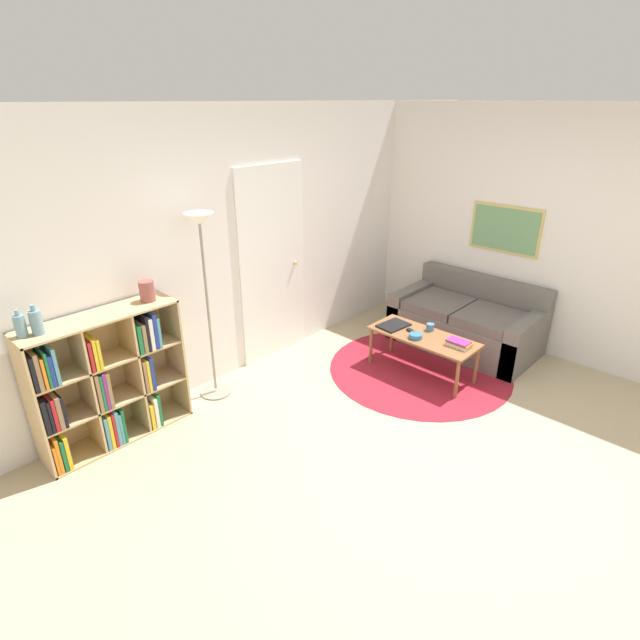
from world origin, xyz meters
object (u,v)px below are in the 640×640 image
object	(u,v)px
cup	(430,327)
vase_on_shelf	(147,291)
couch	(468,322)
floor_lamp	(203,260)
bookshelf	(103,383)
laptop	(393,325)
bottle_left	(20,326)
coffee_table	(423,339)
bowl	(416,336)
bottle_middle	(36,322)

from	to	relation	value
cup	vase_on_shelf	world-z (taller)	vase_on_shelf
couch	floor_lamp	bearing A→B (deg)	154.68
floor_lamp	vase_on_shelf	distance (m)	0.56
bookshelf	couch	world-z (taller)	bookshelf
laptop	bottle_left	bearing A→B (deg)	163.68
coffee_table	vase_on_shelf	xyz separation A→B (m)	(-2.24, 1.26, 0.81)
couch	coffee_table	distance (m)	0.94
bowl	couch	bearing A→B (deg)	-1.93
coffee_table	vase_on_shelf	size ratio (longest dim) A/B	6.44
vase_on_shelf	bottle_middle	bearing A→B (deg)	-178.93
bookshelf	coffee_table	bearing A→B (deg)	-24.93
laptop	bottle_left	distance (m)	3.37
bookshelf	bottle_middle	distance (m)	0.76
laptop	bottle_left	world-z (taller)	bottle_left
bowl	cup	size ratio (longest dim) A/B	1.63
laptop	bookshelf	bearing A→B (deg)	161.31
couch	bowl	world-z (taller)	couch
bottle_middle	bottle_left	bearing A→B (deg)	161.12
bookshelf	coffee_table	world-z (taller)	bookshelf
cup	bowl	bearing A→B (deg)	178.68
cup	laptop	bearing A→B (deg)	117.36
laptop	cup	world-z (taller)	cup
vase_on_shelf	coffee_table	bearing A→B (deg)	-29.37
floor_lamp	bowl	size ratio (longest dim) A/B	13.41
couch	bottle_middle	distance (m)	4.31
floor_lamp	bottle_left	distance (m)	1.49
couch	bottle_middle	xyz separation A→B (m)	(-4.01, 1.25, 0.93)
coffee_table	cup	bearing A→B (deg)	6.58
cup	bottle_left	size ratio (longest dim) A/B	0.40
bowl	bottle_middle	xyz separation A→B (m)	(-2.97, 1.22, 0.75)
laptop	cup	xyz separation A→B (m)	(0.17, -0.34, 0.03)
bookshelf	laptop	xyz separation A→B (m)	(2.69, -0.91, -0.10)
couch	vase_on_shelf	xyz separation A→B (m)	(-3.17, 1.27, 0.93)
bookshelf	cup	xyz separation A→B (m)	(2.86, -1.25, -0.08)
bowl	floor_lamp	bearing A→B (deg)	142.73
coffee_table	bowl	world-z (taller)	bowl
cup	bottle_middle	xyz separation A→B (m)	(-3.23, 1.23, 0.74)
cup	bottle_left	world-z (taller)	bottle_left
couch	bookshelf	bearing A→B (deg)	160.73
couch	laptop	world-z (taller)	couch
couch	bottle_left	xyz separation A→B (m)	(-4.11, 1.29, 0.92)
laptop	bowl	distance (m)	0.34
bowl	bottle_middle	distance (m)	3.30
cup	bottle_middle	size ratio (longest dim) A/B	0.36
bottle_middle	cup	bearing A→B (deg)	-20.78
floor_lamp	bottle_left	world-z (taller)	floor_lamp
bookshelf	floor_lamp	world-z (taller)	floor_lamp
floor_lamp	bottle_left	xyz separation A→B (m)	(-1.48, 0.04, -0.15)
bookshelf	bowl	size ratio (longest dim) A/B	9.17
coffee_table	bottle_left	bearing A→B (deg)	158.13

